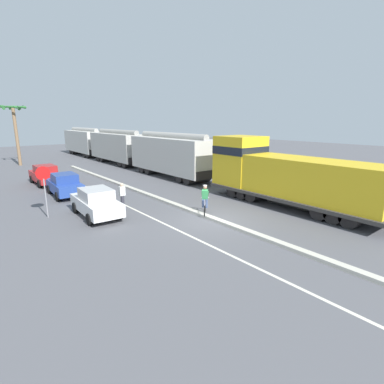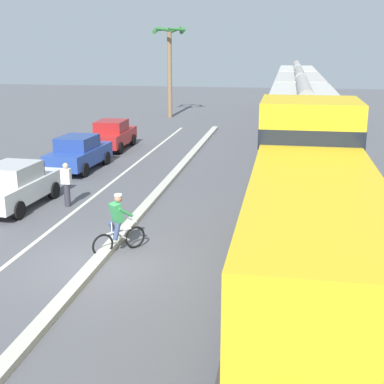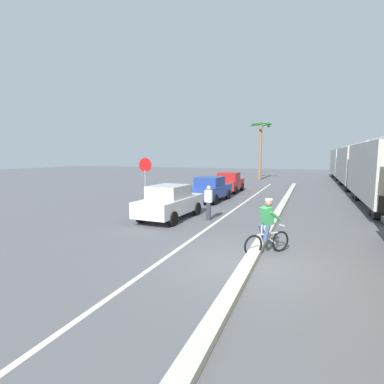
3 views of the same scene
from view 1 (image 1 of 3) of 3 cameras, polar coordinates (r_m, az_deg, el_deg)
name	(u,v)px [view 1 (image 1 of 3)]	position (r m, az deg, el deg)	size (l,w,h in m)	color
ground_plane	(211,219)	(16.48, 3.71, -5.24)	(120.00, 120.00, 0.00)	#56565B
median_curb	(154,197)	(21.09, -7.31, -0.90)	(0.36, 36.00, 0.16)	beige
lane_stripe	(122,204)	(20.02, -13.18, -2.16)	(0.14, 36.00, 0.01)	silver
locomotive	(281,177)	(19.81, 16.67, 2.78)	(3.10, 11.61, 4.20)	gold
hopper_car_lead	(172,155)	(28.40, -3.89, 7.00)	(2.90, 10.60, 4.18)	beige
hopper_car_middle	(118,147)	(38.46, -13.92, 8.35)	(2.90, 10.60, 4.18)	#B3B0A9
hopper_car_trailing	(85,142)	(49.20, -19.72, 9.01)	(2.90, 10.60, 4.18)	beige
parked_car_white	(96,202)	(17.60, -17.80, -1.89)	(1.98, 4.27, 1.62)	silver
parked_car_blue	(65,185)	(23.20, -23.09, 1.30)	(1.98, 4.27, 1.62)	#28479E
parked_car_red	(45,175)	(28.13, -26.15, 2.98)	(1.89, 4.23, 1.62)	red
cyclist	(205,201)	(17.10, 2.47, -1.67)	(1.20, 1.30, 1.71)	black
stop_sign	(44,182)	(18.16, -26.37, 1.72)	(0.76, 0.08, 2.88)	gray
palm_tree_near	(15,120)	(41.25, -30.69, 11.67)	(2.70, 2.79, 7.15)	#846647
pedestrian_by_cars	(122,196)	(18.62, -13.14, -0.66)	(0.34, 0.22, 1.62)	#33333D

